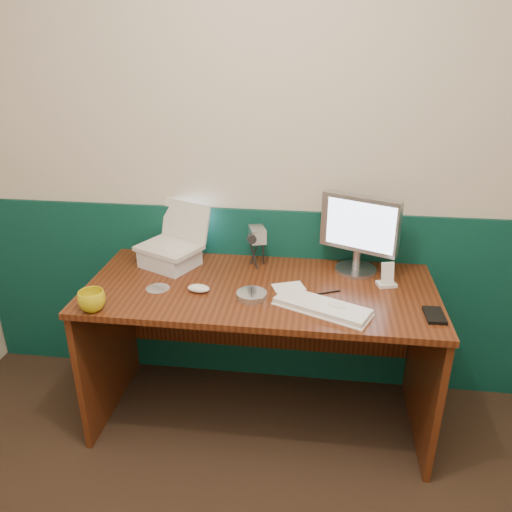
# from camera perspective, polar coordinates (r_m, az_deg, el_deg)

# --- Properties ---
(back_wall) EXTENTS (3.50, 0.04, 2.50)m
(back_wall) POSITION_cam_1_polar(r_m,az_deg,el_deg) (2.46, 4.49, 10.74)
(back_wall) COLOR beige
(back_wall) RESTS_ON ground
(wainscot) EXTENTS (3.48, 0.02, 1.00)m
(wainscot) POSITION_cam_1_polar(r_m,az_deg,el_deg) (2.71, 3.97, -4.93)
(wainscot) COLOR #073226
(wainscot) RESTS_ON ground
(desk) EXTENTS (1.60, 0.70, 0.75)m
(desk) POSITION_cam_1_polar(r_m,az_deg,el_deg) (2.49, 0.45, -11.24)
(desk) COLOR #3D190B
(desk) RESTS_ON ground
(laptop_riser) EXTENTS (0.31, 0.30, 0.09)m
(laptop_riser) POSITION_cam_1_polar(r_m,az_deg,el_deg) (2.52, -9.83, -0.20)
(laptop_riser) COLOR silver
(laptop_riser) RESTS_ON desk
(laptop) EXTENTS (0.35, 0.32, 0.24)m
(laptop) POSITION_cam_1_polar(r_m,az_deg,el_deg) (2.46, -10.09, 3.25)
(laptop) COLOR silver
(laptop) RESTS_ON laptop_riser
(monitor) EXTENTS (0.38, 0.25, 0.37)m
(monitor) POSITION_cam_1_polar(r_m,az_deg,el_deg) (2.41, 11.64, 2.29)
(monitor) COLOR #A1A1A5
(monitor) RESTS_ON desk
(keyboard) EXTENTS (0.42, 0.29, 0.02)m
(keyboard) POSITION_cam_1_polar(r_m,az_deg,el_deg) (2.12, 7.54, -5.85)
(keyboard) COLOR white
(keyboard) RESTS_ON desk
(mouse_right) EXTENTS (0.12, 0.10, 0.04)m
(mouse_right) POSITION_cam_1_polar(r_m,az_deg,el_deg) (2.11, 9.23, -5.89)
(mouse_right) COLOR silver
(mouse_right) RESTS_ON desk
(mouse_left) EXTENTS (0.11, 0.07, 0.03)m
(mouse_left) POSITION_cam_1_polar(r_m,az_deg,el_deg) (2.25, -6.58, -3.69)
(mouse_left) COLOR white
(mouse_left) RESTS_ON desk
(mug) EXTENTS (0.12, 0.12, 0.09)m
(mug) POSITION_cam_1_polar(r_m,az_deg,el_deg) (2.19, -18.25, -4.88)
(mug) COLOR gold
(mug) RESTS_ON desk
(camcorder) EXTENTS (0.13, 0.16, 0.21)m
(camcorder) POSITION_cam_1_polar(r_m,az_deg,el_deg) (2.46, 0.16, 1.10)
(camcorder) COLOR #A8A9AD
(camcorder) RESTS_ON desk
(cd_spindle) EXTENTS (0.13, 0.13, 0.03)m
(cd_spindle) POSITION_cam_1_polar(r_m,az_deg,el_deg) (2.19, -0.51, -4.50)
(cd_spindle) COLOR #AFB7BF
(cd_spindle) RESTS_ON desk
(cd_loose_a) EXTENTS (0.11, 0.11, 0.00)m
(cd_loose_a) POSITION_cam_1_polar(r_m,az_deg,el_deg) (2.32, -11.16, -3.64)
(cd_loose_a) COLOR silver
(cd_loose_a) RESTS_ON desk
(pen) EXTENTS (0.12, 0.06, 0.01)m
(pen) POSITION_cam_1_polar(r_m,az_deg,el_deg) (2.26, 8.16, -4.16)
(pen) COLOR black
(pen) RESTS_ON desk
(papers) EXTENTS (0.17, 0.14, 0.00)m
(papers) POSITION_cam_1_polar(r_m,az_deg,el_deg) (2.29, 3.74, -3.57)
(papers) COLOR white
(papers) RESTS_ON desk
(dock) EXTENTS (0.10, 0.08, 0.02)m
(dock) POSITION_cam_1_polar(r_m,az_deg,el_deg) (2.37, 14.67, -3.12)
(dock) COLOR white
(dock) RESTS_ON desk
(music_player) EXTENTS (0.06, 0.04, 0.10)m
(music_player) POSITION_cam_1_polar(r_m,az_deg,el_deg) (2.35, 14.81, -1.87)
(music_player) COLOR white
(music_player) RESTS_ON dock
(pda) EXTENTS (0.08, 0.13, 0.02)m
(pda) POSITION_cam_1_polar(r_m,az_deg,el_deg) (2.18, 19.73, -6.39)
(pda) COLOR black
(pda) RESTS_ON desk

